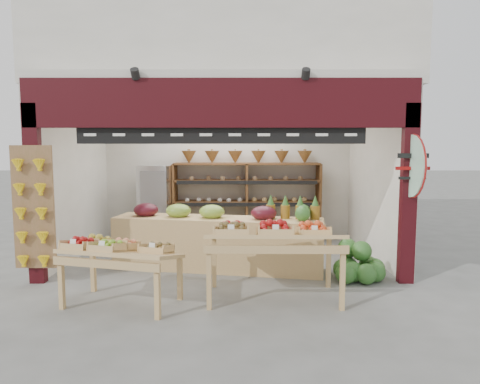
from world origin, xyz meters
The scene contains 11 objects.
ground centered at (0.00, 0.00, 0.00)m, with size 60.00×60.00×0.00m, color slate.
shop_structure centered at (0.00, 1.61, 3.92)m, with size 6.36×5.12×5.40m.
banana_board centered at (-2.73, -1.17, 1.12)m, with size 0.60×0.15×1.80m.
gift_sign centered at (2.75, -1.15, 1.75)m, with size 0.04×0.93×0.92m.
back_shelving centered at (0.42, 1.94, 1.23)m, with size 3.17×0.52×1.95m.
refrigerator centered at (-1.50, 1.68, 0.82)m, with size 0.64×0.64×1.64m, color silver.
cardboard_stack centered at (-1.24, 0.58, 0.24)m, with size 0.99×0.72×0.65m.
mid_counter centered at (-0.11, -0.33, 0.47)m, with size 3.51×1.26×1.08m.
display_table_left centered at (-1.32, -1.90, 0.71)m, with size 1.57×1.12×0.93m.
display_table_right centered at (0.65, -1.67, 0.87)m, with size 1.78×1.00×1.11m.
watermelon_pile centered at (2.09, -0.90, 0.21)m, with size 0.83×0.78×0.59m.
Camera 1 is at (0.28, -7.29, 2.02)m, focal length 32.00 mm.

